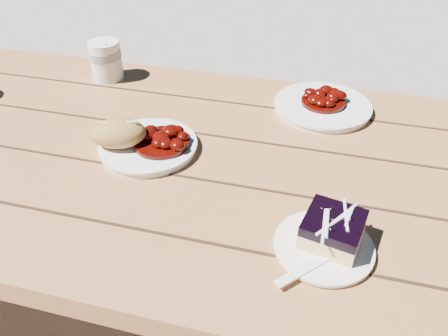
% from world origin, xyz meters
% --- Properties ---
extents(ground, '(60.00, 60.00, 0.00)m').
position_xyz_m(ground, '(0.00, 0.00, 0.00)').
color(ground, gray).
rests_on(ground, ground).
extents(picnic_table, '(2.00, 1.55, 0.75)m').
position_xyz_m(picnic_table, '(0.00, -0.00, 0.59)').
color(picnic_table, brown).
rests_on(picnic_table, ground).
extents(main_plate, '(0.21, 0.21, 0.02)m').
position_xyz_m(main_plate, '(0.07, -0.01, 0.76)').
color(main_plate, white).
rests_on(main_plate, picnic_table).
extents(goulash_stew, '(0.12, 0.12, 0.04)m').
position_xyz_m(goulash_stew, '(0.10, -0.00, 0.79)').
color(goulash_stew, '#430602').
rests_on(goulash_stew, main_plate).
extents(bread_roll, '(0.14, 0.11, 0.06)m').
position_xyz_m(bread_roll, '(0.01, -0.03, 0.80)').
color(bread_roll, '#AA8241').
rests_on(bread_roll, main_plate).
extents(dessert_plate, '(0.16, 0.16, 0.01)m').
position_xyz_m(dessert_plate, '(0.46, -0.20, 0.76)').
color(dessert_plate, white).
rests_on(dessert_plate, picnic_table).
extents(blueberry_cake, '(0.11, 0.11, 0.05)m').
position_xyz_m(blueberry_cake, '(0.47, -0.19, 0.79)').
color(blueberry_cake, '#F0CC83').
rests_on(blueberry_cake, dessert_plate).
extents(fork_dessert, '(0.13, 0.13, 0.00)m').
position_xyz_m(fork_dessert, '(0.44, -0.26, 0.76)').
color(fork_dessert, white).
rests_on(fork_dessert, dessert_plate).
extents(coffee_cup, '(0.08, 0.08, 0.11)m').
position_xyz_m(coffee_cup, '(-0.18, 0.29, 0.80)').
color(coffee_cup, white).
rests_on(coffee_cup, picnic_table).
extents(second_plate, '(0.23, 0.23, 0.02)m').
position_xyz_m(second_plate, '(0.42, 0.27, 0.76)').
color(second_plate, white).
rests_on(second_plate, picnic_table).
extents(second_stew, '(0.11, 0.11, 0.04)m').
position_xyz_m(second_stew, '(0.42, 0.27, 0.79)').
color(second_stew, '#430602').
rests_on(second_stew, second_plate).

